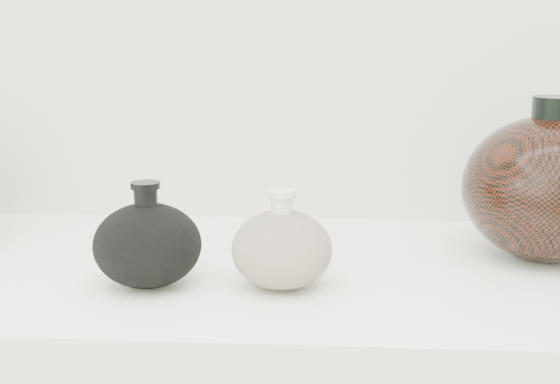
{
  "coord_description": "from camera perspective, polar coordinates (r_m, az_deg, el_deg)",
  "views": [
    {
      "loc": [
        0.1,
        -0.01,
        1.21
      ],
      "look_at": [
        0.03,
        0.92,
        1.0
      ],
      "focal_mm": 50.0,
      "sensor_mm": 36.0,
      "label": 1
    }
  ],
  "objects": [
    {
      "name": "cream_gourd_vase",
      "position": [
        0.92,
        0.13,
        -4.15
      ],
      "size": [
        0.15,
        0.15,
        0.12
      ],
      "color": "#C1AF96",
      "rests_on": "display_counter"
    },
    {
      "name": "right_round_pot",
      "position": [
        1.07,
        19.06,
        0.31
      ],
      "size": [
        0.25,
        0.25,
        0.21
      ],
      "color": "black",
      "rests_on": "display_counter"
    },
    {
      "name": "black_gourd_vase",
      "position": [
        0.93,
        -9.67,
        -3.78
      ],
      "size": [
        0.13,
        0.13,
        0.13
      ],
      "color": "black",
      "rests_on": "display_counter"
    }
  ]
}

